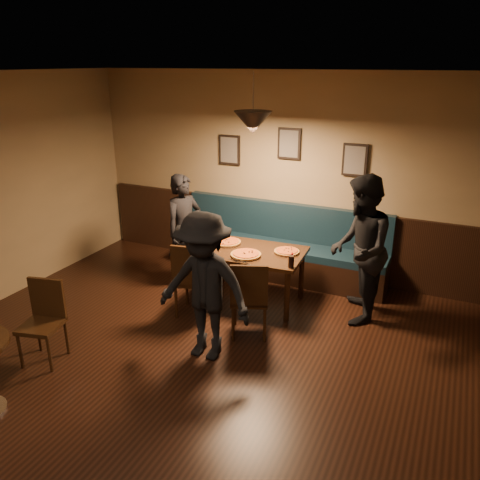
{
  "coord_description": "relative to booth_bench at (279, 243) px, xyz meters",
  "views": [
    {
      "loc": [
        2.14,
        -2.79,
        2.9
      ],
      "look_at": [
        -0.05,
        1.98,
        0.95
      ],
      "focal_mm": 36.15,
      "sensor_mm": 36.0,
      "label": 1
    }
  ],
  "objects": [
    {
      "name": "soda_glass",
      "position": [
        0.56,
        -1.15,
        0.26
      ],
      "size": [
        0.08,
        0.08,
        0.14
      ],
      "primitive_type": "cylinder",
      "rotation": [
        0.0,
        0.0,
        -0.32
      ],
      "color": "black",
      "rests_on": "dining_table"
    },
    {
      "name": "floor",
      "position": [
        0.0,
        -3.2,
        -0.5
      ],
      "size": [
        7.0,
        7.0,
        0.0
      ],
      "primitive_type": "plane",
      "color": "black",
      "rests_on": "ground"
    },
    {
      "name": "cutlery_set",
      "position": [
        -0.04,
        -1.26,
        0.19
      ],
      "size": [
        0.17,
        0.08,
        0.0
      ],
      "primitive_type": "cube",
      "rotation": [
        0.0,
        0.0,
        1.18
      ],
      "color": "silver",
      "rests_on": "dining_table"
    },
    {
      "name": "pizza_b",
      "position": [
        -0.05,
        -1.06,
        0.21
      ],
      "size": [
        0.46,
        0.46,
        0.04
      ],
      "primitive_type": "cylinder",
      "rotation": [
        0.0,
        0.0,
        0.28
      ],
      "color": "gold",
      "rests_on": "dining_table"
    },
    {
      "name": "picture_right",
      "position": [
        0.9,
        0.27,
        1.2
      ],
      "size": [
        0.32,
        0.04,
        0.42
      ],
      "primitive_type": "cube",
      "color": "black",
      "rests_on": "wall_back"
    },
    {
      "name": "cafe_chair_far",
      "position": [
        -1.44,
        -2.97,
        -0.07
      ],
      "size": [
        0.45,
        0.45,
        0.85
      ],
      "primitive_type": null,
      "rotation": [
        0.0,
        0.0,
        3.38
      ],
      "color": "black",
      "rests_on": "floor"
    },
    {
      "name": "napkin_a",
      "position": [
        -0.63,
        -0.6,
        0.19
      ],
      "size": [
        0.13,
        0.13,
        0.01
      ],
      "primitive_type": "cube",
      "rotation": [
        0.0,
        0.0,
        0.0
      ],
      "color": "#207A30",
      "rests_on": "dining_table"
    },
    {
      "name": "dining_table",
      "position": [
        -0.05,
        -0.87,
        -0.16
      ],
      "size": [
        1.33,
        0.9,
        0.69
      ],
      "primitive_type": "cube",
      "rotation": [
        0.0,
        0.0,
        0.06
      ],
      "color": "#32190E",
      "rests_on": "floor"
    },
    {
      "name": "wainscot",
      "position": [
        0.0,
        0.27,
        0.0
      ],
      "size": [
        5.88,
        0.06,
        1.0
      ],
      "primitive_type": "cube",
      "color": "black",
      "rests_on": "ground"
    },
    {
      "name": "pizza_a",
      "position": [
        -0.44,
        -0.77,
        0.21
      ],
      "size": [
        0.4,
        0.4,
        0.04
      ],
      "primitive_type": "cylinder",
      "rotation": [
        0.0,
        0.0,
        -0.15
      ],
      "color": "orange",
      "rests_on": "dining_table"
    },
    {
      "name": "diner_left",
      "position": [
        -1.07,
        -0.77,
        0.27
      ],
      "size": [
        0.54,
        0.65,
        1.54
      ],
      "primitive_type": "imported",
      "rotation": [
        0.0,
        0.0,
        1.23
      ],
      "color": "black",
      "rests_on": "floor"
    },
    {
      "name": "diner_right",
      "position": [
        1.24,
        -0.74,
        0.37
      ],
      "size": [
        0.82,
        0.96,
        1.74
      ],
      "primitive_type": "imported",
      "rotation": [
        0.0,
        0.0,
        -1.37
      ],
      "color": "black",
      "rests_on": "floor"
    },
    {
      "name": "chair_near_left",
      "position": [
        -0.54,
        -1.45,
        -0.03
      ],
      "size": [
        0.48,
        0.48,
        0.94
      ],
      "primitive_type": null,
      "rotation": [
        0.0,
        0.0,
        0.17
      ],
      "color": "black",
      "rests_on": "floor"
    },
    {
      "name": "booth_bench",
      "position": [
        0.0,
        0.0,
        0.0
      ],
      "size": [
        3.0,
        0.6,
        1.0
      ],
      "primitive_type": null,
      "color": "#0F232D",
      "rests_on": "ground"
    },
    {
      "name": "tabasco_bottle",
      "position": [
        0.5,
        -0.95,
        0.24
      ],
      "size": [
        0.03,
        0.03,
        0.11
      ],
      "primitive_type": "cylinder",
      "rotation": [
        0.0,
        0.0,
        0.11
      ],
      "color": "#A30519",
      "rests_on": "dining_table"
    },
    {
      "name": "picture_left",
      "position": [
        -0.9,
        0.27,
        1.2
      ],
      "size": [
        0.32,
        0.04,
        0.42
      ],
      "primitive_type": "cube",
      "color": "black",
      "rests_on": "wall_back"
    },
    {
      "name": "picture_center",
      "position": [
        0.0,
        0.27,
        1.35
      ],
      "size": [
        0.32,
        0.04,
        0.42
      ],
      "primitive_type": "cube",
      "color": "black",
      "rests_on": "wall_back"
    },
    {
      "name": "diner_front",
      "position": [
        0.0,
        -2.19,
        0.28
      ],
      "size": [
        1.02,
        0.6,
        1.56
      ],
      "primitive_type": "imported",
      "rotation": [
        0.0,
        0.0,
        -0.02
      ],
      "color": "black",
      "rests_on": "floor"
    },
    {
      "name": "chair_near_right",
      "position": [
        0.24,
        -1.6,
        -0.05
      ],
      "size": [
        0.52,
        0.52,
        0.91
      ],
      "primitive_type": null,
      "rotation": [
        0.0,
        0.0,
        0.38
      ],
      "color": "black",
      "rests_on": "floor"
    },
    {
      "name": "wall_back",
      "position": [
        0.0,
        0.3,
        0.9
      ],
      "size": [
        6.0,
        0.0,
        6.0
      ],
      "primitive_type": "plane",
      "rotation": [
        1.57,
        0.0,
        0.0
      ],
      "color": "#8C704F",
      "rests_on": "ground"
    },
    {
      "name": "pendant_lamp",
      "position": [
        -0.05,
        -0.87,
        1.75
      ],
      "size": [
        0.44,
        0.44,
        0.25
      ],
      "primitive_type": "cone",
      "rotation": [
        3.14,
        0.0,
        0.0
      ],
      "color": "black",
      "rests_on": "ceiling"
    },
    {
      "name": "napkin_b",
      "position": [
        -0.62,
        -1.1,
        0.19
      ],
      "size": [
        0.18,
        0.18,
        0.01
      ],
      "primitive_type": "cube",
      "rotation": [
        0.0,
        0.0,
        0.18
      ],
      "color": "#1C6A2E",
      "rests_on": "dining_table"
    },
    {
      "name": "pizza_c",
      "position": [
        0.37,
        -0.75,
        0.21
      ],
      "size": [
        0.4,
        0.4,
        0.04
      ],
      "primitive_type": "cylinder",
      "rotation": [
        0.0,
        0.0,
        0.37
      ],
      "color": "gold",
      "rests_on": "dining_table"
    },
    {
      "name": "ceiling",
      "position": [
        0.0,
        -3.2,
        2.3
      ],
      "size": [
        7.0,
        7.0,
        0.0
      ],
      "primitive_type": "plane",
      "rotation": [
        3.14,
        0.0,
        0.0
      ],
      "color": "silver",
      "rests_on": "ground"
    }
  ]
}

